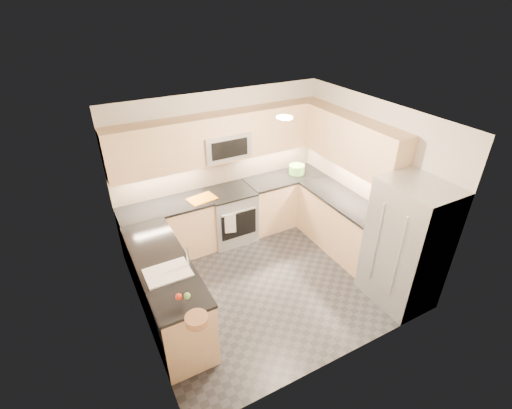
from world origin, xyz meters
name	(u,v)px	position (x,y,z in m)	size (l,w,h in m)	color
floor	(267,280)	(0.00, 0.00, 0.00)	(3.60, 3.20, 0.00)	black
ceiling	(270,119)	(0.00, 0.00, 2.50)	(3.60, 3.20, 0.02)	beige
wall_back	(221,166)	(0.00, 1.60, 1.25)	(3.60, 0.02, 2.50)	#BFB5A7
wall_front	(347,281)	(0.00, -1.60, 1.25)	(3.60, 0.02, 2.50)	#BFB5A7
wall_left	(133,248)	(-1.80, 0.00, 1.25)	(0.02, 3.20, 2.50)	#BFB5A7
wall_right	(369,181)	(1.80, 0.00, 1.25)	(0.02, 3.20, 2.50)	#BFB5A7
base_cab_back_left	(168,232)	(-1.09, 1.30, 0.45)	(1.42, 0.60, 0.90)	#DAAF83
base_cab_back_right	(284,200)	(1.09, 1.30, 0.45)	(1.42, 0.60, 0.90)	#DAAF83
base_cab_right	(341,225)	(1.50, 0.15, 0.45)	(0.60, 1.70, 0.90)	#DAAF83
base_cab_peninsula	(167,291)	(-1.50, 0.00, 0.45)	(0.60, 2.00, 0.90)	#DAAF83
countertop_back_left	(165,207)	(-1.09, 1.30, 0.92)	(1.42, 0.63, 0.04)	black
countertop_back_right	(285,177)	(1.09, 1.30, 0.92)	(1.42, 0.63, 0.04)	black
countertop_right	(345,200)	(1.50, 0.15, 0.92)	(0.63, 1.70, 0.04)	black
countertop_peninsula	(162,263)	(-1.50, 0.00, 0.92)	(0.63, 2.00, 0.04)	black
upper_cab_back	(223,137)	(0.00, 1.43, 1.83)	(3.60, 0.35, 0.75)	#DAAF83
upper_cab_right	(353,142)	(1.62, 0.28, 1.83)	(0.35, 1.95, 0.75)	#DAAF83
backsplash_back	(221,169)	(0.00, 1.60, 1.20)	(3.60, 0.01, 0.51)	tan
backsplash_right	(349,173)	(1.80, 0.45, 1.20)	(0.01, 2.30, 0.51)	tan
gas_range	(230,215)	(0.00, 1.28, 0.46)	(0.76, 0.65, 0.91)	#ADB0B5
range_cooktop	(230,192)	(0.00, 1.28, 0.92)	(0.76, 0.65, 0.03)	black
oven_door_glass	(239,225)	(0.00, 0.95, 0.45)	(0.62, 0.02, 0.45)	black
oven_handle	(239,212)	(0.00, 0.93, 0.72)	(0.02, 0.02, 0.60)	#B2B5BA
microwave	(224,145)	(0.00, 1.40, 1.70)	(0.76, 0.40, 0.40)	#A6A8AE
microwave_door	(230,149)	(0.00, 1.20, 1.70)	(0.60, 0.01, 0.28)	black
refrigerator	(406,245)	(1.45, -1.15, 0.90)	(0.70, 0.90, 1.80)	#A9ADB1
fridge_handle_left	(397,258)	(1.08, -1.33, 0.95)	(0.02, 0.02, 1.20)	#B2B5BA
fridge_handle_right	(376,243)	(1.08, -0.97, 0.95)	(0.02, 0.02, 1.20)	#B2B5BA
sink_basin	(168,277)	(-1.50, -0.25, 0.88)	(0.52, 0.38, 0.16)	white
faucet	(188,257)	(-1.24, -0.25, 1.08)	(0.03, 0.03, 0.28)	silver
utensil_bowl	(297,169)	(1.35, 1.30, 1.02)	(0.28, 0.28, 0.16)	#6AB94F
cutting_board	(202,199)	(-0.50, 1.22, 0.95)	(0.43, 0.30, 0.01)	#C27412
fruit_basket	(197,320)	(-1.46, -1.12, 0.98)	(0.24, 0.24, 0.09)	#A7704E
fruit_apple	(179,297)	(-1.54, -0.80, 1.05)	(0.07, 0.07, 0.07)	red
fruit_pear	(187,296)	(-1.45, -0.83, 1.05)	(0.07, 0.07, 0.07)	#61A346
dish_towel_check	(230,224)	(-0.17, 0.91, 0.55)	(0.18, 0.01, 0.34)	silver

